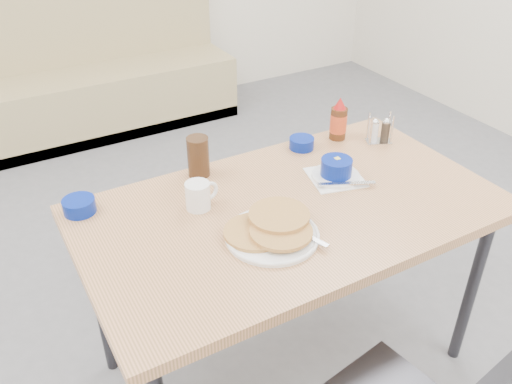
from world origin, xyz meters
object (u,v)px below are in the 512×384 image
dining_table (291,221)px  butter_bowl (302,143)px  grits_setting (336,170)px  coffee_mug (199,195)px  creamer_bowl (79,206)px  syrup_bottle (339,121)px  condiment_caddy (380,132)px  pancake_plate (272,230)px  booth_bench (97,81)px  amber_tumbler (198,157)px

dining_table → butter_bowl: (0.26, 0.32, 0.08)m
grits_setting → coffee_mug: bearing=171.8°
grits_setting → creamer_bowl: 0.89m
creamer_bowl → butter_bowl: (0.88, 0.01, -0.00)m
butter_bowl → syrup_bottle: 0.18m
condiment_caddy → syrup_bottle: 0.17m
pancake_plate → butter_bowl: size_ratio=2.96×
booth_bench → amber_tumbler: size_ratio=12.80×
condiment_caddy → booth_bench: bearing=127.7°
coffee_mug → syrup_bottle: size_ratio=0.68×
grits_setting → syrup_bottle: syrup_bottle is taller
booth_bench → amber_tumbler: 2.26m
coffee_mug → condiment_caddy: size_ratio=1.00×
dining_table → creamer_bowl: creamer_bowl is taller
coffee_mug → creamer_bowl: 0.39m
syrup_bottle → butter_bowl: bearing=179.9°
coffee_mug → creamer_bowl: (-0.35, 0.17, -0.02)m
grits_setting → amber_tumbler: amber_tumbler is taller
creamer_bowl → butter_bowl: size_ratio=1.08×
booth_bench → condiment_caddy: booth_bench is taller
creamer_bowl → syrup_bottle: size_ratio=0.60×
coffee_mug → booth_bench: bearing=83.6°
pancake_plate → creamer_bowl: pancake_plate is taller
grits_setting → creamer_bowl: grits_setting is taller
butter_bowl → amber_tumbler: amber_tumbler is taller
booth_bench → condiment_caddy: 2.43m
booth_bench → butter_bowl: booth_bench is taller
syrup_bottle → condiment_caddy: bearing=-40.7°
creamer_bowl → amber_tumbler: bearing=3.2°
booth_bench → butter_bowl: (0.26, -2.21, 0.43)m
dining_table → condiment_caddy: condiment_caddy is taller
creamer_bowl → butter_bowl: bearing=0.7°
dining_table → syrup_bottle: bearing=36.9°
booth_bench → amber_tumbler: (-0.18, -2.19, 0.48)m
pancake_plate → booth_bench: bearing=86.9°
butter_bowl → condiment_caddy: bearing=-19.9°
pancake_plate → coffee_mug: coffee_mug is taller
amber_tumbler → dining_table: bearing=-61.9°
pancake_plate → condiment_caddy: size_ratio=2.40×
booth_bench → condiment_caddy: size_ratio=15.78×
condiment_caddy → syrup_bottle: syrup_bottle is taller
amber_tumbler → condiment_caddy: (0.74, -0.12, -0.03)m
coffee_mug → butter_bowl: 0.56m
amber_tumbler → syrup_bottle: syrup_bottle is taller
dining_table → butter_bowl: 0.42m
pancake_plate → amber_tumbler: size_ratio=1.95×
grits_setting → booth_bench: bearing=95.5°
dining_table → syrup_bottle: syrup_bottle is taller
grits_setting → creamer_bowl: size_ratio=2.23×
butter_bowl → condiment_caddy: 0.32m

